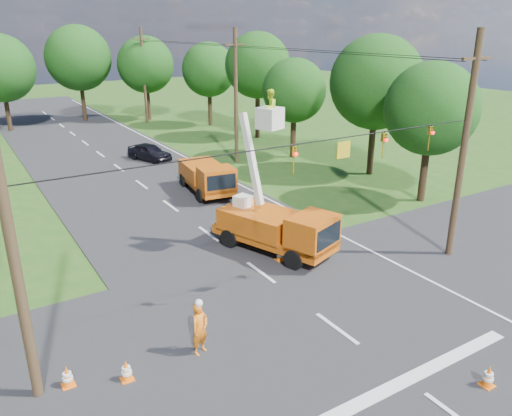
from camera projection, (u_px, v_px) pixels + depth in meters
ground at (142, 185)px, 33.50m from camera, size 140.00×140.00×0.00m
road_main at (142, 185)px, 33.50m from camera, size 12.00×100.00×0.06m
road_cross at (303, 304)px, 19.12m from camera, size 56.00×10.00×0.07m
stop_bar at (407, 381)px, 14.96m from camera, size 9.00×0.45×0.02m
edge_line at (216, 173)px, 36.27m from camera, size 0.12×90.00×0.02m
bucket_truck at (277, 220)px, 23.11m from camera, size 4.02×6.29×7.50m
second_truck at (207, 177)px, 31.52m from camera, size 2.82×5.85×2.11m
ground_worker at (200, 329)px, 15.96m from camera, size 0.79×0.67×1.83m
distant_car at (149, 152)px, 39.54m from camera, size 2.95×4.26×1.35m
traffic_cone_1 at (488, 376)px, 14.63m from camera, size 0.38×0.38×0.71m
traffic_cone_2 at (280, 237)px, 24.30m from camera, size 0.38×0.38×0.71m
traffic_cone_3 at (243, 219)px, 26.60m from camera, size 0.38×0.38×0.71m
traffic_cone_4 at (126, 371)px, 14.87m from camera, size 0.38×0.38×0.71m
traffic_cone_5 at (67, 376)px, 14.62m from camera, size 0.38×0.38×0.71m
traffic_cone_7 at (209, 186)px, 32.04m from camera, size 0.38×0.38×0.71m
traffic_cone_8 at (280, 254)px, 22.54m from camera, size 0.38×0.38×0.71m
pole_right_near at (464, 147)px, 21.58m from camera, size 1.80×0.30×10.00m
pole_right_mid at (236, 96)px, 37.56m from camera, size 1.80×0.30×10.00m
pole_right_far at (144, 75)px, 53.53m from camera, size 1.80×0.30×10.00m
pole_left at (13, 253)px, 12.88m from camera, size 0.30×0.30×9.00m
signal_span at (357, 147)px, 18.20m from camera, size 18.00×0.29×1.07m
tree_right_a at (431, 109)px, 28.69m from camera, size 5.40×5.40×8.28m
tree_right_b at (377, 83)px, 33.93m from camera, size 6.40×6.40×9.65m
tree_right_c at (294, 91)px, 39.01m from camera, size 5.00×5.00×7.83m
tree_right_d at (258, 65)px, 45.73m from camera, size 6.00×6.00×9.70m
tree_right_e at (209, 70)px, 51.92m from camera, size 5.60×5.60×8.63m
tree_far_a at (0, 68)px, 48.88m from camera, size 6.60×6.60×9.50m
tree_far_b at (78, 58)px, 54.22m from camera, size 7.00×7.00×10.32m
tree_far_c at (146, 65)px, 55.30m from camera, size 6.20×6.20×9.18m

